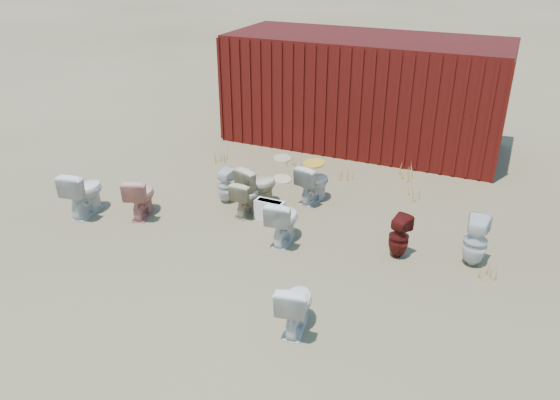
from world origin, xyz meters
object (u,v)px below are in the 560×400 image
at_px(shipping_container, 364,91).
at_px(toilet_front_c, 283,220).
at_px(toilet_front_e, 295,305).
at_px(toilet_back_yellowlid, 313,183).
at_px(toilet_back_beige_right, 258,185).
at_px(toilet_front_maroon, 399,237).
at_px(toilet_front_pink, 141,196).
at_px(toilet_back_e, 475,241).
at_px(toilet_back_beige_left, 246,197).
at_px(loose_tank, 270,210).
at_px(toilet_back_a, 225,186).
at_px(toilet_front_a, 84,192).

relative_size(shipping_container, toilet_front_c, 8.04).
height_order(toilet_front_e, toilet_back_yellowlid, toilet_back_yellowlid).
distance_m(toilet_back_beige_right, toilet_back_yellowlid, 1.01).
bearing_deg(toilet_front_c, toilet_front_maroon, -175.49).
relative_size(toilet_front_pink, toilet_front_c, 0.97).
distance_m(toilet_back_beige_right, toilet_back_e, 3.76).
bearing_deg(toilet_front_maroon, toilet_back_beige_left, 11.18).
bearing_deg(toilet_back_beige_right, toilet_back_yellowlid, -125.22).
relative_size(toilet_back_beige_left, loose_tank, 1.28).
bearing_deg(toilet_back_beige_right, toilet_back_e, -165.93).
relative_size(toilet_back_beige_right, loose_tank, 1.53).
bearing_deg(toilet_back_beige_left, toilet_front_c, 149.51).
distance_m(toilet_front_pink, loose_tank, 2.21).
xyz_separation_m(toilet_back_a, loose_tank, (1.01, -0.29, -0.14)).
relative_size(toilet_front_pink, toilet_front_maroon, 1.09).
bearing_deg(loose_tank, shipping_container, 86.17).
bearing_deg(toilet_front_a, toilet_front_maroon, -179.42).
relative_size(toilet_front_a, toilet_back_yellowlid, 1.13).
distance_m(toilet_front_maroon, loose_tank, 2.27).
bearing_deg(toilet_front_maroon, toilet_front_c, 27.20).
distance_m(toilet_front_a, toilet_back_a, 2.42).
distance_m(toilet_front_a, toilet_back_yellowlid, 3.99).
distance_m(shipping_container, toilet_back_a, 4.34).
height_order(toilet_front_pink, toilet_back_beige_left, toilet_front_pink).
relative_size(toilet_front_c, toilet_back_beige_right, 0.97).
bearing_deg(toilet_back_beige_right, toilet_front_e, 144.93).
distance_m(toilet_front_e, toilet_back_a, 3.71).
distance_m(shipping_container, toilet_back_yellowlid, 3.46).
relative_size(toilet_front_maroon, toilet_back_e, 0.87).
height_order(toilet_front_maroon, toilet_back_yellowlid, toilet_back_yellowlid).
bearing_deg(toilet_front_c, toilet_front_pink, -0.83).
distance_m(toilet_back_beige_left, toilet_back_yellowlid, 1.28).
relative_size(shipping_container, toilet_back_e, 7.76).
xyz_separation_m(shipping_container, toilet_front_maroon, (1.94, -4.61, -0.87)).
bearing_deg(toilet_back_yellowlid, toilet_back_e, 174.95).
height_order(toilet_front_maroon, toilet_back_e, toilet_back_e).
relative_size(toilet_front_e, toilet_back_e, 0.91).
relative_size(toilet_front_pink, toilet_back_yellowlid, 1.00).
bearing_deg(toilet_front_pink, loose_tank, -178.46).
height_order(shipping_container, toilet_front_e, shipping_container).
xyz_separation_m(toilet_back_beige_left, loose_tank, (0.46, -0.04, -0.14)).
bearing_deg(toilet_back_beige_right, toilet_front_c, 154.36).
bearing_deg(toilet_front_a, toilet_back_beige_right, -157.89).
height_order(shipping_container, loose_tank, shipping_container).
distance_m(toilet_front_pink, toilet_back_beige_right, 2.02).
bearing_deg(toilet_back_yellowlid, shipping_container, -73.87).
bearing_deg(toilet_back_yellowlid, toilet_front_maroon, 160.14).
distance_m(toilet_front_pink, toilet_back_e, 5.42).
height_order(toilet_front_a, toilet_back_yellowlid, toilet_front_a).
distance_m(toilet_front_c, toilet_back_yellowlid, 1.54).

